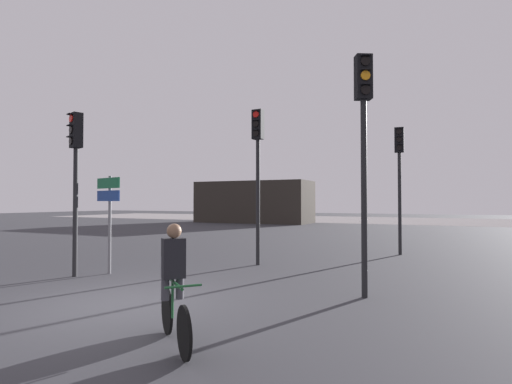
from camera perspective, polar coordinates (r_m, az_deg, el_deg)
The scene contains 9 objects.
ground_plane at distance 8.13m, azimuth -19.17°, elevation -14.94°, with size 120.00×120.00×0.00m, color #333338.
water_strip at distance 43.32m, azimuth 17.88°, elevation -3.84°, with size 80.00×16.00×0.01m, color gray.
distant_building at distance 36.48m, azimuth -0.33°, elevation -1.44°, with size 10.46×4.00×3.74m, color #2D2823.
traffic_light_near_right at distance 8.42m, azimuth 15.14°, elevation 8.59°, with size 0.40×0.42×4.88m.
traffic_light_near_left at distance 11.28m, azimuth -24.36°, elevation 3.90°, with size 0.38×0.40×4.20m.
traffic_light_far_right at distance 15.36m, azimuth 19.81°, elevation 3.46°, with size 0.33×0.35×4.60m.
traffic_light_center at distance 12.18m, azimuth 0.26°, elevation 4.97°, with size 0.33×0.35×4.72m.
direction_sign_post at distance 11.32m, azimuth -20.27°, elevation -1.91°, with size 1.07×0.32×2.60m.
cyclist at distance 5.62m, azimuth -11.64°, elevation -12.62°, with size 1.31×1.15×1.62m.
Camera 1 is at (5.51, -5.66, 1.92)m, focal length 28.00 mm.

